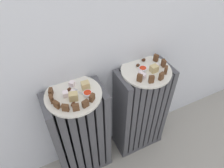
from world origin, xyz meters
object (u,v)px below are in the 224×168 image
radiator_right (140,111)px  jam_bowl_left (88,94)px  jam_bowl_right (143,69)px  fork (80,93)px  plate_left (73,95)px  radiator_left (81,135)px  plate_right (146,71)px

radiator_right → jam_bowl_left: 0.51m
jam_bowl_right → fork: bearing=-178.6°
plate_left → jam_bowl_right: 0.39m
jam_bowl_right → jam_bowl_left: bearing=-173.0°
radiator_right → plate_left: (-0.42, 0.00, 0.35)m
radiator_right → plate_left: 0.54m
radiator_left → fork: (0.03, -0.01, 0.36)m
plate_left → jam_bowl_left: 0.07m
jam_bowl_left → fork: jam_bowl_left is taller
plate_left → jam_bowl_right: (0.39, 0.00, 0.02)m
radiator_right → jam_bowl_right: bearing=175.2°
radiator_left → jam_bowl_left: 0.37m
plate_right → jam_bowl_right: (-0.02, 0.00, 0.02)m
radiator_right → jam_bowl_right: jam_bowl_right is taller
fork → plate_right: bearing=1.0°
plate_right → fork: (-0.38, -0.01, 0.01)m
plate_left → jam_bowl_right: size_ratio=6.17×
plate_left → jam_bowl_right: jam_bowl_right is taller
radiator_right → jam_bowl_left: (-0.36, -0.04, 0.37)m
radiator_left → plate_left: 0.35m
jam_bowl_left → fork: size_ratio=0.47×
plate_left → plate_right: 0.42m
plate_left → plate_right: same height
plate_right → jam_bowl_left: size_ratio=6.35×
plate_left → fork: 0.03m
radiator_right → jam_bowl_right: size_ratio=14.97×
jam_bowl_right → fork: 0.36m
radiator_left → plate_left: size_ratio=2.43×
fork → radiator_right: bearing=1.0°
radiator_left → plate_right: size_ratio=2.43×
plate_left → fork: size_ratio=2.96×
plate_right → jam_bowl_right: jam_bowl_right is taller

